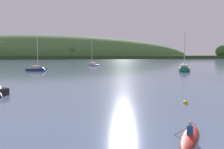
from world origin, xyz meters
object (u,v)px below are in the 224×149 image
at_px(sailboat_far_left, 92,65).
at_px(canoe_with_paddler, 190,136).
at_px(mooring_buoy_foreground, 11,70).
at_px(sailboat_near_mooring, 38,70).
at_px(sailboat_outer_reach, 184,70).
at_px(mooring_buoy_off_fishing_boat, 185,103).

xyz_separation_m(sailboat_far_left, canoe_with_paddler, (-3.68, -73.89, -0.08)).
bearing_deg(mooring_buoy_foreground, sailboat_near_mooring, -37.14).
bearing_deg(sailboat_outer_reach, mooring_buoy_foreground, -81.46).
bearing_deg(mooring_buoy_foreground, sailboat_outer_reach, -18.81).
height_order(sailboat_near_mooring, mooring_buoy_foreground, sailboat_near_mooring).
height_order(sailboat_outer_reach, canoe_with_paddler, sailboat_outer_reach).
xyz_separation_m(sailboat_near_mooring, sailboat_far_left, (17.35, 23.87, -0.08)).
height_order(sailboat_outer_reach, mooring_buoy_off_fishing_boat, sailboat_outer_reach).
distance_m(sailboat_outer_reach, canoe_with_paddler, 47.18).
bearing_deg(sailboat_outer_reach, mooring_buoy_off_fishing_boat, -3.34).
height_order(sailboat_near_mooring, sailboat_outer_reach, sailboat_outer_reach).
bearing_deg(mooring_buoy_foreground, canoe_with_paddler, -68.72).
xyz_separation_m(sailboat_near_mooring, mooring_buoy_off_fishing_boat, (17.85, -42.76, -0.27)).
distance_m(sailboat_near_mooring, mooring_buoy_off_fishing_boat, 46.33).
bearing_deg(mooring_buoy_off_fishing_boat, mooring_buoy_foreground, 118.04).
distance_m(sailboat_far_left, sailboat_outer_reach, 38.97).
distance_m(canoe_with_paddler, mooring_buoy_foreground, 60.39).
relative_size(sailboat_far_left, canoe_with_paddler, 3.35).
bearing_deg(mooring_buoy_foreground, mooring_buoy_off_fishing_boat, -61.96).
relative_size(sailboat_outer_reach, canoe_with_paddler, 3.32).
bearing_deg(sailboat_outer_reach, sailboat_far_left, -121.25).
bearing_deg(canoe_with_paddler, sailboat_near_mooring, 54.82).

